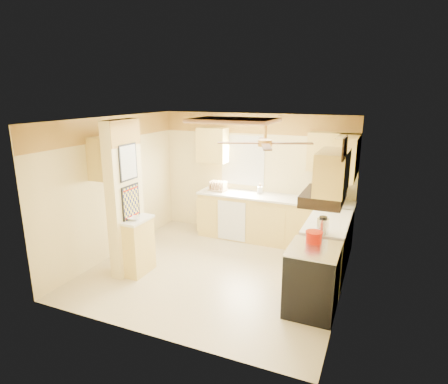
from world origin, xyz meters
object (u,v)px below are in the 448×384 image
at_px(stove, 312,279).
at_px(kettle, 323,226).
at_px(microwave, 329,194).
at_px(bowl, 134,218).
at_px(dutch_oven, 314,237).

height_order(stove, kettle, kettle).
bearing_deg(kettle, stove, -92.45).
height_order(microwave, kettle, microwave).
bearing_deg(bowl, kettle, 11.19).
distance_m(microwave, kettle, 1.69).
xyz_separation_m(dutch_oven, kettle, (0.07, 0.31, 0.07)).
bearing_deg(microwave, bowl, 43.17).
distance_m(stove, kettle, 0.78).
bearing_deg(microwave, dutch_oven, 95.73).
relative_size(bowl, dutch_oven, 0.82).
relative_size(stove, kettle, 3.53).
bearing_deg(bowl, stove, 1.26).
height_order(microwave, bowl, microwave).
relative_size(dutch_oven, kettle, 0.91).
distance_m(bowl, dutch_oven, 2.79).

